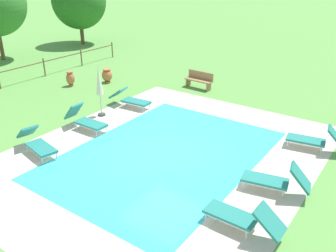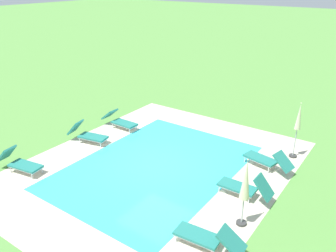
# 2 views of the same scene
# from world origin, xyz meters

# --- Properties ---
(ground_plane) EXTENTS (160.00, 160.00, 0.00)m
(ground_plane) POSITION_xyz_m (0.00, 0.00, 0.00)
(ground_plane) COLOR #599342
(pool_deck_paving) EXTENTS (11.64, 9.38, 0.01)m
(pool_deck_paving) POSITION_xyz_m (0.00, 0.00, 0.00)
(pool_deck_paving) COLOR beige
(pool_deck_paving) RESTS_ON ground
(swimming_pool_water) EXTENTS (8.01, 5.75, 0.01)m
(swimming_pool_water) POSITION_xyz_m (0.00, 0.00, 0.01)
(swimming_pool_water) COLOR #38C6D1
(swimming_pool_water) RESTS_ON ground
(pool_coping_rim) EXTENTS (8.49, 6.23, 0.01)m
(pool_coping_rim) POSITION_xyz_m (0.00, 0.00, 0.01)
(pool_coping_rim) COLOR beige
(pool_coping_rim) RESTS_ON ground
(sun_lounger_north_near_steps) EXTENTS (0.60, 1.87, 0.98)m
(sun_lounger_north_near_steps) POSITION_xyz_m (-0.10, 3.71, 0.39)
(sun_lounger_north_near_steps) COLOR #237A70
(sun_lounger_north_near_steps) RESTS_ON ground
(sun_lounger_north_mid) EXTENTS (0.97, 1.97, 0.97)m
(sun_lounger_north_mid) POSITION_xyz_m (-0.00, -3.84, 0.39)
(sun_lounger_north_mid) COLOR #237A70
(sun_lounger_north_mid) RESTS_ON ground
(sun_lounger_north_far) EXTENTS (0.74, 2.04, 0.83)m
(sun_lounger_north_far) POSITION_xyz_m (2.77, 3.86, 0.37)
(sun_lounger_north_far) COLOR #237A70
(sun_lounger_north_far) RESTS_ON ground
(sun_lounger_north_end) EXTENTS (0.90, 1.98, 0.95)m
(sun_lounger_north_end) POSITION_xyz_m (3.29, -4.05, 0.39)
(sun_lounger_north_end) COLOR #237A70
(sun_lounger_north_end) RESTS_ON ground
(sun_lounger_south_near_corner) EXTENTS (0.99, 2.06, 0.86)m
(sun_lounger_south_near_corner) POSITION_xyz_m (-2.42, 3.63, 0.38)
(sun_lounger_south_near_corner) COLOR #237A70
(sun_lounger_south_near_corner) RESTS_ON ground
(sun_lounger_south_mid) EXTENTS (0.63, 1.99, 0.87)m
(sun_lounger_south_mid) POSITION_xyz_m (-2.05, -3.75, 0.38)
(sun_lounger_south_mid) COLOR #237A70
(sun_lounger_south_mid) RESTS_ON ground
(patio_umbrella_closed_row_west) EXTENTS (0.32, 0.32, 2.27)m
(patio_umbrella_closed_row_west) POSITION_xyz_m (1.27, 4.24, 1.47)
(patio_umbrella_closed_row_west) COLOR #383838
(patio_umbrella_closed_row_west) RESTS_ON ground
(patio_umbrella_closed_row_mid_west) EXTENTS (0.32, 0.32, 2.41)m
(patio_umbrella_closed_row_mid_west) POSITION_xyz_m (-3.97, 4.21, 1.59)
(patio_umbrella_closed_row_mid_west) COLOR #383838
(patio_umbrella_closed_row_mid_west) RESTS_ON ground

